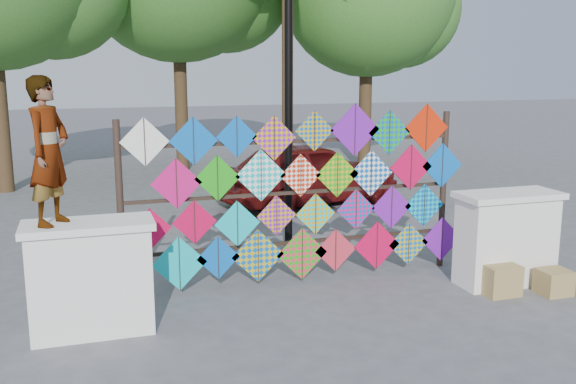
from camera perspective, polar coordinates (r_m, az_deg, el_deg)
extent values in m
plane|color=slate|center=(8.32, 2.32, -9.56)|extent=(80.00, 80.00, 0.00)
cube|color=white|center=(7.48, -17.09, -7.61)|extent=(1.30, 0.55, 1.20)
cube|color=white|center=(7.30, -17.37, -2.84)|extent=(1.40, 0.65, 0.08)
cube|color=white|center=(9.22, 18.81, -4.17)|extent=(1.30, 0.55, 1.20)
cube|color=white|center=(9.08, 19.06, -0.27)|extent=(1.40, 0.65, 0.08)
cylinder|color=black|center=(8.31, -14.67, -1.67)|extent=(0.09, 0.09, 2.30)
cylinder|color=black|center=(9.68, 13.61, 0.18)|extent=(0.09, 0.09, 2.30)
cube|color=black|center=(8.87, 0.57, -4.49)|extent=(4.60, 0.04, 0.04)
cube|color=black|center=(8.70, 0.58, -0.05)|extent=(4.60, 0.04, 0.04)
cube|color=black|center=(8.59, 0.59, 4.53)|extent=(4.60, 0.04, 0.04)
cube|color=white|center=(8.13, -12.64, 4.38)|extent=(0.61, 0.01, 0.61)
cube|color=black|center=(8.12, -12.63, 4.37)|extent=(0.01, 0.01, 0.60)
cube|color=blue|center=(8.20, -8.40, 4.51)|extent=(0.63, 0.01, 0.63)
cube|color=black|center=(8.19, -8.38, 4.51)|extent=(0.01, 0.01, 0.61)
cube|color=blue|center=(8.31, -4.57, 4.94)|extent=(0.54, 0.01, 0.54)
cube|color=black|center=(8.30, -4.55, 4.93)|extent=(0.01, 0.01, 0.53)
cube|color=purple|center=(8.44, -1.23, 4.82)|extent=(0.60, 0.01, 0.60)
cube|color=black|center=(8.43, -1.21, 4.81)|extent=(0.01, 0.01, 0.59)
cube|color=#0754B3|center=(8.61, 2.37, 5.45)|extent=(0.55, 0.01, 0.55)
cube|color=black|center=(8.60, 2.40, 5.44)|extent=(0.01, 0.01, 0.54)
cube|color=purple|center=(8.83, 5.97, 5.53)|extent=(0.73, 0.01, 0.73)
cube|color=black|center=(8.82, 6.00, 5.52)|extent=(0.01, 0.01, 0.72)
cube|color=#1EAA14|center=(9.05, 8.99, 5.25)|extent=(0.63, 0.01, 0.63)
cube|color=black|center=(9.04, 9.03, 5.24)|extent=(0.01, 0.01, 0.62)
cube|color=red|center=(9.32, 12.20, 5.60)|extent=(0.69, 0.01, 0.69)
cube|color=black|center=(9.31, 12.23, 5.59)|extent=(0.01, 0.01, 0.67)
cube|color=#CD136A|center=(8.21, -9.89, 0.75)|extent=(0.65, 0.01, 0.65)
cube|color=black|center=(8.20, -9.87, 0.74)|extent=(0.01, 0.01, 0.64)
cube|color=#1EAA14|center=(8.29, -6.28, 1.23)|extent=(0.61, 0.01, 0.61)
cube|color=black|center=(8.27, -6.27, 1.22)|extent=(0.01, 0.01, 0.59)
cube|color=white|center=(8.42, -2.42, 1.49)|extent=(0.70, 0.01, 0.70)
cube|color=black|center=(8.41, -2.40, 1.47)|extent=(0.01, 0.01, 0.68)
cube|color=white|center=(8.58, 1.13, 1.48)|extent=(0.58, 0.01, 0.58)
cube|color=black|center=(8.57, 1.16, 1.47)|extent=(0.01, 0.01, 0.57)
cube|color=gold|center=(8.77, 4.41, 1.55)|extent=(0.63, 0.01, 0.63)
cube|color=black|center=(8.76, 4.44, 1.54)|extent=(0.01, 0.01, 0.62)
cube|color=#0754B3|center=(8.97, 7.39, 1.66)|extent=(0.65, 0.01, 0.65)
cube|color=black|center=(8.96, 7.42, 1.65)|extent=(0.01, 0.01, 0.64)
cube|color=#CE093E|center=(9.24, 10.87, 2.18)|extent=(0.66, 0.01, 0.66)
cube|color=black|center=(9.23, 10.91, 2.16)|extent=(0.01, 0.01, 0.65)
cube|color=blue|center=(9.48, 13.54, 2.31)|extent=(0.64, 0.01, 0.64)
cube|color=black|center=(9.47, 13.57, 2.30)|extent=(0.01, 0.01, 0.63)
cube|color=#CE093E|center=(8.25, -12.14, -3.21)|extent=(0.53, 0.01, 0.53)
cube|color=black|center=(8.23, -12.13, -3.23)|extent=(0.01, 0.01, 0.52)
cube|color=#CE093E|center=(8.30, -8.31, -2.66)|extent=(0.58, 0.01, 0.58)
cube|color=black|center=(8.29, -8.29, -2.68)|extent=(0.01, 0.01, 0.57)
cube|color=#0CC3C8|center=(8.42, -4.52, -2.81)|extent=(0.61, 0.01, 0.61)
cube|color=black|center=(8.41, -4.50, -2.83)|extent=(0.01, 0.01, 0.60)
cube|color=#D9A008|center=(8.54, -1.02, -2.11)|extent=(0.55, 0.01, 0.55)
cube|color=black|center=(8.53, -1.00, -2.13)|extent=(0.01, 0.01, 0.54)
cube|color=#0CC3C8|center=(8.72, 2.46, -1.95)|extent=(0.57, 0.01, 0.57)
cube|color=black|center=(8.71, 2.48, -1.97)|extent=(0.01, 0.01, 0.56)
cube|color=#0754B3|center=(8.93, 6.06, -1.54)|extent=(0.57, 0.01, 0.57)
cube|color=black|center=(8.92, 6.09, -1.55)|extent=(0.01, 0.01, 0.56)
cube|color=purple|center=(9.16, 9.18, -1.34)|extent=(0.62, 0.01, 0.62)
cube|color=black|center=(9.15, 9.22, -1.36)|extent=(0.01, 0.01, 0.61)
cube|color=#0CC3C8|center=(9.41, 12.00, -1.16)|extent=(0.62, 0.01, 0.62)
cube|color=black|center=(9.40, 12.03, -1.17)|extent=(0.01, 0.01, 0.61)
cube|color=#0CC3C8|center=(8.37, -9.63, -6.29)|extent=(0.72, 0.01, 0.72)
cube|color=black|center=(8.36, -9.62, -6.32)|extent=(0.01, 0.01, 0.71)
cube|color=blue|center=(8.45, -6.22, -5.84)|extent=(0.58, 0.01, 0.58)
cube|color=black|center=(8.43, -6.20, -5.86)|extent=(0.01, 0.01, 0.57)
cube|color=gold|center=(8.57, -2.68, -5.67)|extent=(0.72, 0.01, 0.72)
cube|color=black|center=(8.56, -2.66, -5.69)|extent=(0.01, 0.01, 0.71)
cube|color=#1EAA14|center=(8.75, 1.25, -5.52)|extent=(0.73, 0.01, 0.73)
cube|color=black|center=(8.74, 1.28, -5.54)|extent=(0.01, 0.01, 0.71)
cube|color=#D22D40|center=(8.91, 4.24, -5.18)|extent=(0.61, 0.01, 0.61)
cube|color=black|center=(8.90, 4.27, -5.20)|extent=(0.01, 0.01, 0.59)
cube|color=#CE093E|center=(9.16, 7.90, -4.73)|extent=(0.70, 0.01, 0.70)
cube|color=black|center=(9.15, 7.93, -4.75)|extent=(0.01, 0.01, 0.69)
cube|color=gold|center=(9.38, 10.66, -4.55)|extent=(0.62, 0.01, 0.62)
cube|color=black|center=(9.37, 10.69, -4.57)|extent=(0.01, 0.01, 0.61)
cube|color=purple|center=(9.64, 13.49, -4.09)|extent=(0.66, 0.01, 0.66)
cube|color=black|center=(9.63, 13.53, -4.10)|extent=(0.01, 0.01, 0.64)
cylinder|color=#49361F|center=(16.43, -24.23, 6.65)|extent=(0.36, 0.36, 3.85)
cylinder|color=#49361F|center=(18.52, -9.49, 8.30)|extent=(0.36, 0.36, 4.12)
cylinder|color=#49361F|center=(18.51, 6.87, 7.52)|extent=(0.36, 0.36, 3.58)
sphere|color=#2F6820|center=(19.34, 10.05, 15.73)|extent=(3.36, 3.36, 3.36)
cylinder|color=#49361F|center=(16.07, -0.05, 10.49)|extent=(0.28, 0.28, 5.50)
imported|color=#99999E|center=(7.17, -20.52, 3.42)|extent=(0.62, 0.68, 1.57)
imported|color=maroon|center=(13.77, 1.89, 1.72)|extent=(4.28, 2.49, 1.37)
cylinder|color=black|center=(9.81, 0.05, 6.24)|extent=(0.12, 0.12, 4.20)
cube|color=tan|center=(8.89, 18.27, -7.38)|extent=(0.45, 0.40, 0.40)
cube|color=tan|center=(9.15, 22.54, -7.40)|extent=(0.39, 0.36, 0.33)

